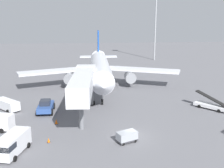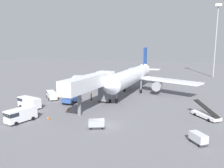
# 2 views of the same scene
# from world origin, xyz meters

# --- Properties ---
(ground_plane) EXTENTS (300.00, 300.00, 0.00)m
(ground_plane) POSITION_xyz_m (0.00, 0.00, 0.00)
(ground_plane) COLOR slate
(airplane_at_gate) EXTENTS (37.72, 38.24, 12.57)m
(airplane_at_gate) POSITION_xyz_m (-2.67, 27.35, 4.76)
(airplane_at_gate) COLOR silver
(airplane_at_gate) RESTS_ON ground
(jet_bridge) EXTENTS (4.59, 18.01, 7.34)m
(jet_bridge) POSITION_xyz_m (-6.46, 8.90, 5.50)
(jet_bridge) COLOR silver
(jet_bridge) RESTS_ON ground
(pushback_tug) EXTENTS (2.67, 5.17, 2.30)m
(pushback_tug) POSITION_xyz_m (-13.00, 11.32, 1.08)
(pushback_tug) COLOR #2D4C8E
(pushback_tug) RESTS_ON ground
(belt_loader_truck) EXTENTS (5.24, 5.77, 2.95)m
(belt_loader_truck) POSITION_xyz_m (16.02, 10.03, 0.75)
(belt_loader_truck) COLOR white
(belt_loader_truck) RESTS_ON ground
(service_van_far_right) EXTENTS (5.15, 5.15, 1.82)m
(service_van_far_right) POSITION_xyz_m (-20.03, 13.45, 1.06)
(service_van_far_right) COLOR white
(service_van_far_right) RESTS_ON ground
(service_van_far_left) EXTENTS (5.89, 3.33, 2.33)m
(service_van_far_left) POSITION_xyz_m (-19.62, 4.60, 1.32)
(service_van_far_left) COLOR white
(service_van_far_left) RESTS_ON ground
(service_van_mid_center) EXTENTS (3.45, 5.75, 2.40)m
(service_van_mid_center) POSITION_xyz_m (-14.94, -3.28, 1.36)
(service_van_mid_center) COLOR silver
(service_van_mid_center) RESTS_ON ground
(baggage_cart_far_center) EXTENTS (2.94, 2.32, 1.43)m
(baggage_cart_far_center) POSITION_xyz_m (-1.01, -1.49, 0.80)
(baggage_cart_far_center) COLOR #38383D
(baggage_cart_far_center) RESTS_ON ground
(baggage_cart_mid_left) EXTENTS (2.62, 2.85, 1.49)m
(baggage_cart_mid_left) POSITION_xyz_m (14.55, -2.08, 0.82)
(baggage_cart_mid_left) COLOR #38383D
(baggage_cart_mid_left) RESTS_ON ground
(ground_crew_worker_foreground) EXTENTS (0.37, 0.37, 1.85)m
(ground_crew_worker_foreground) POSITION_xyz_m (-9.77, 15.24, 0.98)
(ground_crew_worker_foreground) COLOR #1E2333
(ground_crew_worker_foreground) RESTS_ON ground
(safety_cone_alpha) EXTENTS (0.49, 0.49, 0.74)m
(safety_cone_alpha) POSITION_xyz_m (-10.74, 5.85, 0.37)
(safety_cone_alpha) COLOR black
(safety_cone_alpha) RESTS_ON ground
(safety_cone_bravo) EXTENTS (0.40, 0.40, 0.61)m
(safety_cone_bravo) POSITION_xyz_m (-11.12, -0.50, 0.30)
(safety_cone_bravo) COLOR black
(safety_cone_bravo) RESTS_ON ground
(apron_light_mast) EXTENTS (2.40, 2.40, 29.64)m
(apron_light_mast) POSITION_xyz_m (21.36, 69.75, 20.11)
(apron_light_mast) COLOR #93969B
(apron_light_mast) RESTS_ON ground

